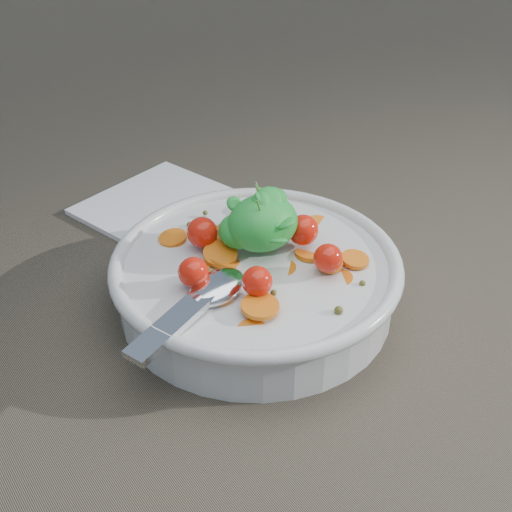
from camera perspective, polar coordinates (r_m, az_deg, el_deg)
ground at (r=0.57m, az=0.55°, el=-3.30°), size 6.00×6.00×0.00m
bowl at (r=0.54m, az=-0.02°, el=-1.85°), size 0.26×0.24×0.10m
napkin at (r=0.71m, az=-8.67°, el=4.57°), size 0.18×0.16×0.01m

